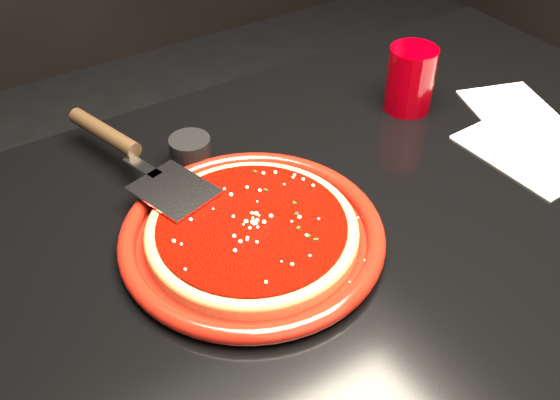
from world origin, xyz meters
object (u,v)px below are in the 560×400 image
at_px(pizza_server, 137,156).
at_px(ramekin, 191,152).
at_px(table, 346,379).
at_px(cup, 410,79).
at_px(plate, 252,235).

distance_m(pizza_server, ramekin, 0.08).
distance_m(table, pizza_server, 0.52).
bearing_deg(table, cup, 37.55).
xyz_separation_m(table, pizza_server, (-0.22, 0.23, 0.42)).
relative_size(plate, cup, 3.13).
bearing_deg(table, pizza_server, 134.06).
bearing_deg(cup, table, -142.45).
xyz_separation_m(plate, ramekin, (0.01, 0.18, 0.01)).
relative_size(table, cup, 11.46).
xyz_separation_m(plate, cup, (0.37, 0.13, 0.04)).
distance_m(cup, ramekin, 0.37).
bearing_deg(plate, ramekin, 87.37).
bearing_deg(cup, plate, -160.12).
distance_m(table, ramekin, 0.48).
xyz_separation_m(pizza_server, cup, (0.44, -0.06, 0.01)).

